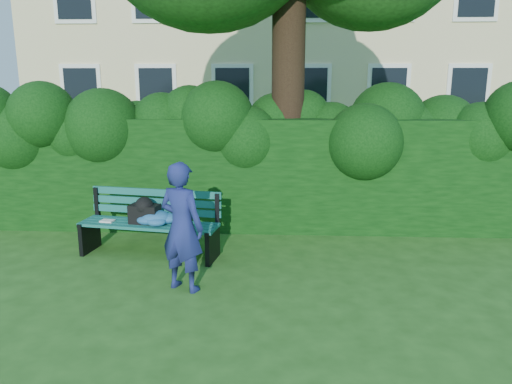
{
  "coord_description": "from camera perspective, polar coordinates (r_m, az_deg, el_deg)",
  "views": [
    {
      "loc": [
        0.32,
        -5.81,
        2.45
      ],
      "look_at": [
        0.0,
        0.6,
        0.95
      ],
      "focal_mm": 35.0,
      "sensor_mm": 36.0,
      "label": 1
    }
  ],
  "objects": [
    {
      "name": "ground",
      "position": [
        6.31,
        -0.27,
        -9.68
      ],
      "size": [
        80.0,
        80.0,
        0.0
      ],
      "primitive_type": "plane",
      "color": "#27541B",
      "rests_on": "ground"
    },
    {
      "name": "hedge",
      "position": [
        8.16,
        0.56,
        2.22
      ],
      "size": [
        10.0,
        1.0,
        1.8
      ],
      "color": "black",
      "rests_on": "ground"
    },
    {
      "name": "park_bench",
      "position": [
        7.05,
        -11.91,
        -3.17
      ],
      "size": [
        1.99,
        0.86,
        0.89
      ],
      "rotation": [
        0.0,
        0.0,
        -0.16
      ],
      "color": "#105443",
      "rests_on": "ground"
    },
    {
      "name": "man_reading",
      "position": [
        5.79,
        -8.48,
        -3.97
      ],
      "size": [
        0.66,
        0.56,
        1.52
      ],
      "primitive_type": "imported",
      "rotation": [
        0.0,
        0.0,
        2.71
      ],
      "color": "navy",
      "rests_on": "ground"
    }
  ]
}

